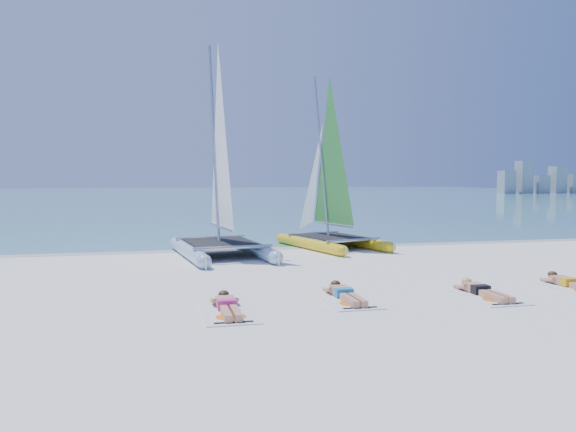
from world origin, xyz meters
name	(u,v)px	position (x,y,z in m)	size (l,w,h in m)	color
ground	(313,272)	(0.00, 0.00, 0.00)	(140.00, 140.00, 0.00)	white
sea	(189,196)	(0.00, 63.00, 0.01)	(140.00, 115.00, 0.01)	#72B6BE
wet_sand_strip	(273,247)	(0.00, 5.50, 0.00)	(140.00, 1.40, 0.01)	silver
distant_skyline	(539,181)	(53.71, 62.00, 1.94)	(14.00, 2.00, 5.00)	#A3ADB3
catamaran_blue	(220,189)	(-2.09, 3.76, 2.17)	(3.24, 5.62, 7.26)	silver
catamaran_yellow	(325,191)	(1.95, 5.36, 2.06)	(3.46, 5.27, 6.53)	yellow
towel_a	(229,313)	(-2.77, -4.06, 0.01)	(1.00, 1.85, 0.02)	white
sunbather_a	(227,305)	(-2.77, -3.86, 0.12)	(0.37, 1.73, 0.26)	tan
towel_b	(347,300)	(-0.22, -3.51, 0.01)	(1.00, 1.85, 0.02)	white
sunbather_b	(345,293)	(-0.22, -3.32, 0.12)	(0.37, 1.73, 0.26)	tan
towel_c	(487,297)	(2.79, -3.85, 0.01)	(1.00, 1.85, 0.02)	white
sunbather_c	(482,290)	(2.79, -3.66, 0.12)	(0.37, 1.73, 0.26)	tan
towel_d	(576,289)	(5.29, -3.54, 0.01)	(1.00, 1.85, 0.02)	white
sunbather_d	(571,282)	(5.29, -3.35, 0.12)	(0.37, 1.73, 0.26)	tan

